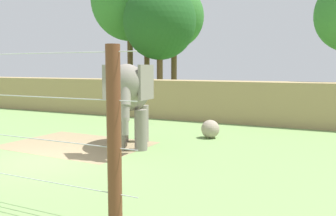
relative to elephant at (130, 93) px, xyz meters
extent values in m
plane|color=#759956|center=(-1.43, -2.82, -2.04)|extent=(120.00, 120.00, 0.00)
cube|color=#937F5B|center=(-2.12, -0.49, -2.03)|extent=(5.42, 4.02, 0.01)
cube|color=tan|center=(-1.43, 7.99, -0.93)|extent=(36.00, 1.80, 2.21)
cylinder|color=gray|center=(0.55, -0.20, -1.30)|extent=(0.46, 0.46, 1.47)
cylinder|color=gray|center=(-0.16, -0.56, -1.30)|extent=(0.46, 0.46, 1.47)
cylinder|color=gray|center=(-0.12, 1.13, -1.30)|extent=(0.46, 0.46, 1.47)
cylinder|color=gray|center=(-0.84, 0.77, -1.30)|extent=(0.46, 0.46, 1.47)
ellipsoid|color=gray|center=(-0.14, 0.28, 0.14)|extent=(2.54, 3.09, 1.67)
ellipsoid|color=gray|center=(0.63, -1.24, 0.43)|extent=(1.50, 1.45, 1.21)
cube|color=gray|center=(1.14, -0.86, 0.43)|extent=(0.14, 0.94, 1.15)
cube|color=gray|center=(0.02, -1.43, 0.43)|extent=(0.81, 0.66, 1.15)
cylinder|color=gray|center=(0.83, -1.64, 0.00)|extent=(0.53, 0.61, 0.66)
cylinder|color=gray|center=(0.89, -1.75, -0.46)|extent=(0.41, 0.45, 0.61)
cylinder|color=gray|center=(0.93, -1.82, -0.89)|extent=(0.29, 0.29, 0.58)
cylinder|color=gray|center=(-0.83, 1.64, 0.04)|extent=(0.24, 0.33, 0.84)
sphere|color=gray|center=(2.05, 3.01, -1.65)|extent=(0.77, 0.77, 0.77)
cylinder|color=brown|center=(3.24, -5.85, -0.35)|extent=(0.27, 0.27, 3.38)
cylinder|color=brown|center=(-8.42, 13.75, 0.77)|extent=(0.44, 0.44, 5.62)
ellipsoid|color=#33752D|center=(-8.42, 13.75, 6.14)|extent=(6.02, 6.02, 6.32)
cylinder|color=brown|center=(-7.41, 14.66, 0.67)|extent=(0.44, 0.44, 5.42)
ellipsoid|color=#235B23|center=(-7.41, 14.66, 4.96)|extent=(3.71, 3.71, 3.89)
cylinder|color=brown|center=(-4.86, 14.36, 0.39)|extent=(0.44, 0.44, 4.85)
ellipsoid|color=#2D6B28|center=(-4.86, 14.36, 4.74)|extent=(4.54, 4.54, 4.77)
cylinder|color=brown|center=(-5.05, 12.32, -0.03)|extent=(0.44, 0.44, 4.00)
ellipsoid|color=#1E511E|center=(-5.05, 12.32, 4.18)|extent=(5.21, 5.21, 5.47)
camera|label=1|loc=(7.00, -11.37, 0.93)|focal=39.02mm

